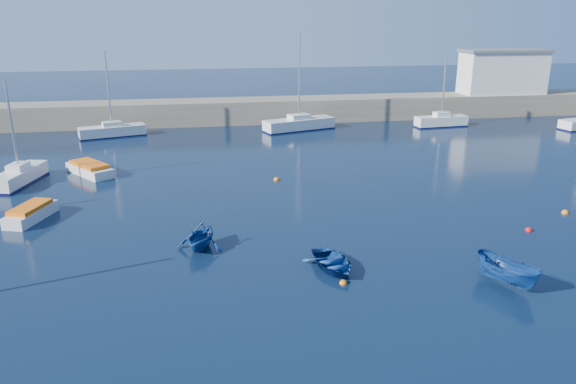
{
  "coord_description": "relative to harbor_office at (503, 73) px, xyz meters",
  "views": [
    {
      "loc": [
        -7.2,
        -18.76,
        12.37
      ],
      "look_at": [
        -1.87,
        14.06,
        1.6
      ],
      "focal_mm": 35.0,
      "sensor_mm": 36.0,
      "label": 1
    }
  ],
  "objects": [
    {
      "name": "ground",
      "position": [
        -30.0,
        -46.0,
        -5.1
      ],
      "size": [
        220.0,
        220.0,
        0.0
      ],
      "primitive_type": "plane",
      "color": "black",
      "rests_on": "ground"
    },
    {
      "name": "back_wall",
      "position": [
        -30.0,
        0.0,
        -3.8
      ],
      "size": [
        96.0,
        4.5,
        2.6
      ],
      "primitive_type": "cube",
      "color": "#756B59",
      "rests_on": "ground"
    },
    {
      "name": "harbor_office",
      "position": [
        0.0,
        0.0,
        0.0
      ],
      "size": [
        10.0,
        4.0,
        5.0
      ],
      "primitive_type": "cube",
      "color": "silver",
      "rests_on": "back_wall"
    },
    {
      "name": "sailboat_3",
      "position": [
        -50.58,
        -21.83,
        -4.48
      ],
      "size": [
        2.9,
        5.93,
        7.67
      ],
      "rotation": [
        0.0,
        0.0,
        -0.24
      ],
      "color": "silver",
      "rests_on": "ground"
    },
    {
      "name": "sailboat_5",
      "position": [
        -45.93,
        -5.9,
        -4.48
      ],
      "size": [
        6.79,
        3.64,
        8.63
      ],
      "rotation": [
        0.0,
        0.0,
        1.86
      ],
      "color": "silver",
      "rests_on": "ground"
    },
    {
      "name": "sailboat_6",
      "position": [
        -26.39,
        -5.64,
        -4.42
      ],
      "size": [
        8.11,
        4.55,
        10.21
      ],
      "rotation": [
        0.0,
        0.0,
        1.89
      ],
      "color": "silver",
      "rests_on": "ground"
    },
    {
      "name": "sailboat_7",
      "position": [
        -10.37,
        -6.28,
        -4.45
      ],
      "size": [
        5.99,
        2.22,
        7.9
      ],
      "rotation": [
        0.0,
        0.0,
        1.67
      ],
      "color": "silver",
      "rests_on": "ground"
    },
    {
      "name": "motorboat_1",
      "position": [
        -47.7,
        -30.02,
        -4.65
      ],
      "size": [
        2.57,
        4.14,
        0.96
      ],
      "rotation": [
        0.0,
        0.0,
        -0.34
      ],
      "color": "silver",
      "rests_on": "ground"
    },
    {
      "name": "motorboat_2",
      "position": [
        -45.84,
        -20.09,
        -4.64
      ],
      "size": [
        4.2,
        4.82,
        0.98
      ],
      "rotation": [
        0.0,
        0.0,
        0.64
      ],
      "color": "silver",
      "rests_on": "ground"
    },
    {
      "name": "dinghy_center",
      "position": [
        -30.89,
        -39.84,
        -4.75
      ],
      "size": [
        3.04,
        3.8,
        0.7
      ],
      "primitive_type": "imported",
      "rotation": [
        0.0,
        0.0,
        0.2
      ],
      "color": "navy",
      "rests_on": "ground"
    },
    {
      "name": "dinghy_left",
      "position": [
        -37.37,
        -36.24,
        -4.33
      ],
      "size": [
        3.47,
        3.69,
        1.55
      ],
      "primitive_type": "imported",
      "rotation": [
        0.0,
        0.0,
        -0.4
      ],
      "color": "navy",
      "rests_on": "ground"
    },
    {
      "name": "dinghy_right",
      "position": [
        -23.18,
        -42.79,
        -4.43
      ],
      "size": [
        2.55,
        3.69,
        1.33
      ],
      "primitive_type": "imported",
      "rotation": [
        0.0,
        0.0,
        0.4
      ],
      "color": "navy",
      "rests_on": "ground"
    },
    {
      "name": "buoy_0",
      "position": [
        -30.75,
        -41.45,
        -5.1
      ],
      "size": [
        0.38,
        0.38,
        0.38
      ],
      "primitive_type": "sphere",
      "color": "orange",
      "rests_on": "ground"
    },
    {
      "name": "buoy_1",
      "position": [
        -18.24,
        -36.67,
        -5.1
      ],
      "size": [
        0.44,
        0.44,
        0.44
      ],
      "primitive_type": "sphere",
      "color": "#B70E0D",
      "rests_on": "ground"
    },
    {
      "name": "buoy_2",
      "position": [
        -14.24,
        -34.27,
        -5.1
      ],
      "size": [
        0.46,
        0.46,
        0.46
      ],
      "primitive_type": "sphere",
      "color": "orange",
      "rests_on": "ground"
    },
    {
      "name": "buoy_3",
      "position": [
        -31.47,
        -23.99,
        -5.1
      ],
      "size": [
        0.47,
        0.47,
        0.47
      ],
      "primitive_type": "sphere",
      "color": "orange",
      "rests_on": "ground"
    }
  ]
}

